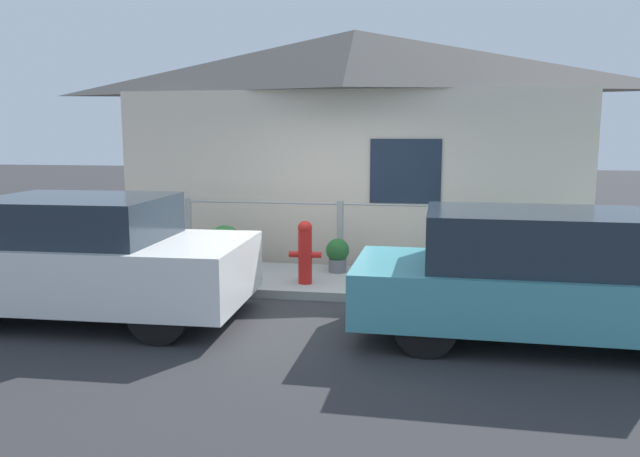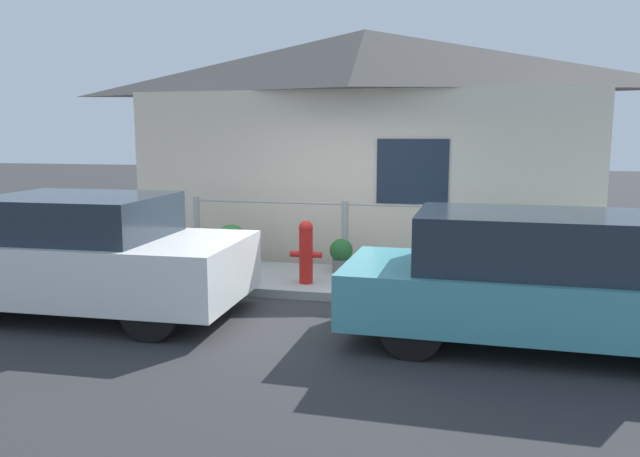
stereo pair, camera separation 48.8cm
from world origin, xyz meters
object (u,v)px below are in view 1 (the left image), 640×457
object	(u,v)px
car_left	(89,257)
fire_hydrant	(305,251)
car_right	(546,277)
potted_plant_by_fence	(225,243)
potted_plant_near_hydrant	(338,254)
potted_plant_corner	(519,251)

from	to	relation	value
car_left	fire_hydrant	bearing A→B (deg)	33.44
car_right	fire_hydrant	world-z (taller)	car_right
potted_plant_by_fence	car_left	bearing A→B (deg)	-108.22
car_left	fire_hydrant	distance (m)	2.75
car_right	potted_plant_near_hydrant	xyz separation A→B (m)	(-2.49, 2.34, -0.29)
car_right	potted_plant_by_fence	size ratio (longest dim) A/B	6.50
fire_hydrant	potted_plant_near_hydrant	xyz separation A→B (m)	(0.34, 0.77, -0.18)
fire_hydrant	potted_plant_near_hydrant	bearing A→B (deg)	66.42
car_right	potted_plant_by_fence	bearing A→B (deg)	150.97
car_right	fire_hydrant	size ratio (longest dim) A/B	4.72
car_left	fire_hydrant	world-z (taller)	car_left
car_right	potted_plant_by_fence	xyz separation A→B (m)	(-4.26, 2.49, -0.21)
car_left	potted_plant_corner	xyz separation A→B (m)	(5.17, 2.51, -0.24)
potted_plant_near_hydrant	potted_plant_by_fence	bearing A→B (deg)	175.10
car_left	potted_plant_corner	size ratio (longest dim) A/B	5.76
car_left	potted_plant_near_hydrant	world-z (taller)	car_left
fire_hydrant	car_right	bearing A→B (deg)	-28.99
car_left	potted_plant_corner	distance (m)	5.75
car_right	potted_plant_by_fence	world-z (taller)	car_right
fire_hydrant	car_left	bearing A→B (deg)	-145.10
potted_plant_by_fence	fire_hydrant	bearing A→B (deg)	-32.71
potted_plant_by_fence	car_right	bearing A→B (deg)	-30.27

